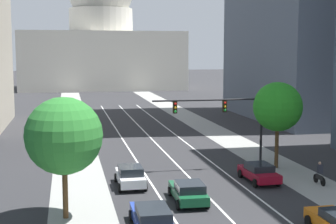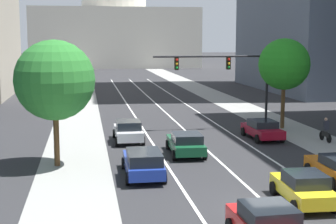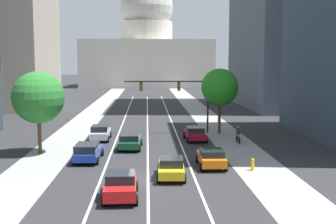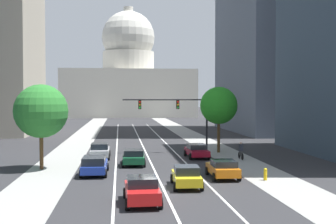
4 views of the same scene
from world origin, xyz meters
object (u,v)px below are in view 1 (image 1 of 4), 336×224
capitol_building (101,41)px  street_tree_near_left (64,136)px  car_green (188,191)px  cyclist (320,173)px  car_crimson (259,172)px  street_tree_far_right (278,107)px  car_blue (152,217)px  car_white (130,176)px  traffic_signal_mast (226,114)px

capitol_building → street_tree_near_left: bearing=-95.2°
car_green → cyclist: bearing=-75.2°
car_crimson → cyclist: 4.41m
cyclist → street_tree_far_right: street_tree_far_right is taller
street_tree_far_right → car_blue: bearing=-135.3°
car_crimson → car_white: (-9.68, 0.63, 0.06)m
car_white → cyclist: cyclist is taller
car_green → street_tree_near_left: size_ratio=0.63×
capitol_building → traffic_signal_mast: size_ratio=4.40×
street_tree_near_left → car_crimson: bearing=21.0°
capitol_building → car_white: 98.70m
car_crimson → car_green: car_green is taller
car_green → street_tree_far_right: 13.31m
car_blue → street_tree_far_right: size_ratio=0.66×
cyclist → street_tree_near_left: (-18.39, -3.87, 4.07)m
car_white → cyclist: (13.78, -2.25, 0.06)m
street_tree_far_right → capitol_building: bearing=94.8°
cyclist → street_tree_far_right: 7.20m
traffic_signal_mast → cyclist: traffic_signal_mast is taller
traffic_signal_mast → cyclist: 8.89m
car_green → street_tree_near_left: street_tree_near_left is taller
capitol_building → street_tree_near_left: (-9.45, -104.01, -7.48)m
car_blue → capitol_building: bearing=-1.6°
car_crimson → traffic_signal_mast: bearing=13.0°
capitol_building → street_tree_near_left: 104.71m
car_green → car_blue: car_blue is taller
car_blue → traffic_signal_mast: (8.50, 13.13, 3.82)m
capitol_building → car_white: (-4.84, -97.89, -11.61)m
capitol_building → car_crimson: (4.84, -98.52, -11.66)m
car_crimson → car_green: bearing=119.9°
car_white → traffic_signal_mast: (8.50, 3.83, 3.82)m
cyclist → car_crimson: bearing=67.1°
traffic_signal_mast → cyclist: (5.28, -6.09, -3.76)m
car_blue → car_white: bearing=0.9°
car_crimson → street_tree_near_left: street_tree_near_left is taller
cyclist → street_tree_near_left: 19.23m
car_blue → street_tree_near_left: street_tree_near_left is taller
capitol_building → cyclist: (8.94, -100.15, -11.55)m
car_crimson → cyclist: size_ratio=2.51×
car_white → car_green: (3.22, -4.62, -0.05)m
street_tree_near_left → street_tree_far_right: street_tree_far_right is taller
car_white → street_tree_far_right: 14.00m
car_green → cyclist: cyclist is taller
car_blue → cyclist: (13.78, 7.05, 0.06)m
traffic_signal_mast → street_tree_far_right: size_ratio=1.29×
car_green → traffic_signal_mast: 10.69m
capitol_building → car_green: (-1.62, -102.52, -11.66)m
car_crimson → car_blue: 13.00m
car_white → car_green: car_white is taller
car_green → street_tree_far_right: bearing=-48.0°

